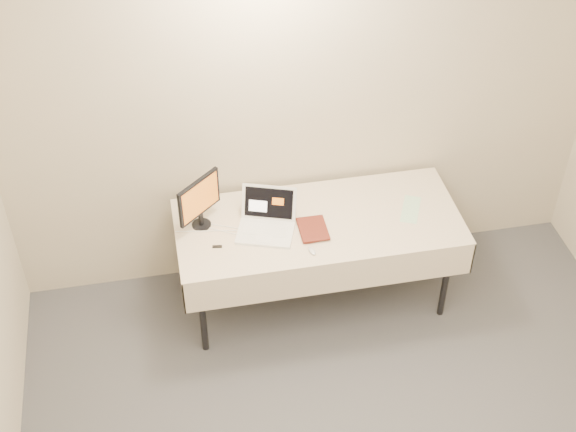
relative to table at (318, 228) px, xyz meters
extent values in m
cube|color=beige|center=(0.00, 0.45, 0.67)|extent=(4.00, 0.10, 2.70)
cylinder|color=black|center=(-0.82, -0.30, -0.33)|extent=(0.04, 0.04, 0.69)
cylinder|color=black|center=(0.82, -0.30, -0.33)|extent=(0.04, 0.04, 0.69)
cylinder|color=black|center=(-0.82, 0.29, -0.33)|extent=(0.04, 0.04, 0.69)
cylinder|color=black|center=(0.82, 0.29, -0.33)|extent=(0.04, 0.04, 0.69)
cube|color=gray|center=(0.00, 0.00, 0.03)|extent=(1.80, 0.75, 0.04)
cube|color=beige|center=(0.00, 0.00, 0.06)|extent=(1.86, 0.81, 0.01)
cube|color=beige|center=(0.00, -0.40, -0.07)|extent=(1.86, 0.01, 0.25)
cube|color=beige|center=(0.00, 0.40, -0.07)|extent=(1.86, 0.01, 0.25)
cube|color=beige|center=(-0.93, 0.00, -0.07)|extent=(0.01, 0.81, 0.25)
cube|color=beige|center=(0.93, 0.00, -0.07)|extent=(0.01, 0.81, 0.25)
cube|color=white|center=(-0.36, -0.06, 0.07)|extent=(0.41, 0.35, 0.02)
cube|color=white|center=(-0.31, 0.10, 0.19)|extent=(0.36, 0.20, 0.22)
cube|color=black|center=(-0.31, 0.10, 0.19)|extent=(0.32, 0.17, 0.19)
cylinder|color=black|center=(-0.75, 0.10, 0.07)|extent=(0.18, 0.18, 0.01)
cube|color=black|center=(-0.75, 0.10, 0.12)|extent=(0.03, 0.03, 0.09)
cube|color=black|center=(-0.75, 0.10, 0.29)|extent=(0.28, 0.25, 0.27)
cube|color=orange|center=(-0.75, 0.10, 0.29)|extent=(0.24, 0.21, 0.23)
imported|color=maroon|center=(-0.15, -0.09, 0.18)|extent=(0.18, 0.02, 0.24)
cube|color=black|center=(-0.26, 0.24, 0.08)|extent=(0.11, 0.06, 0.04)
cube|color=#FF0C21|center=(-0.26, 0.21, 0.08)|extent=(0.07, 0.02, 0.02)
ellipsoid|color=silver|center=(-0.10, -0.28, 0.07)|extent=(0.06, 0.08, 0.02)
cube|color=#BCECBE|center=(0.62, 0.00, 0.06)|extent=(0.22, 0.30, 0.00)
cube|color=black|center=(-0.68, -0.12, 0.07)|extent=(0.06, 0.03, 0.01)
camera|label=1|loc=(-0.95, -3.81, 3.49)|focal=50.00mm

